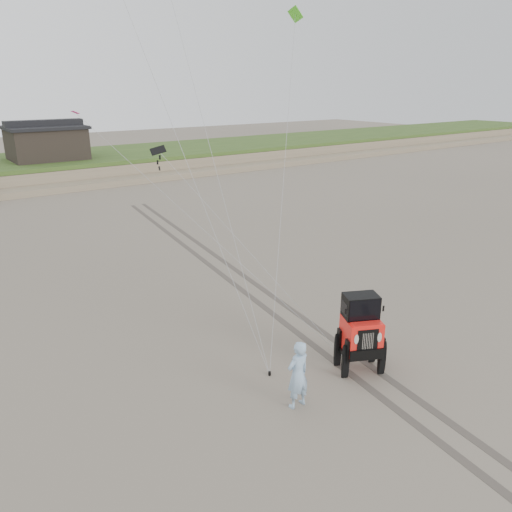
{
  "coord_description": "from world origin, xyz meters",
  "views": [
    {
      "loc": [
        -9.26,
        -9.53,
        7.94
      ],
      "look_at": [
        -0.14,
        3.0,
        2.6
      ],
      "focal_mm": 35.0,
      "sensor_mm": 36.0,
      "label": 1
    }
  ],
  "objects": [
    {
      "name": "stake_aux",
      "position": [
        0.75,
        -0.46,
        0.06
      ],
      "size": [
        0.08,
        0.08,
        0.12
      ],
      "primitive_type": "cylinder",
      "color": "black",
      "rests_on": "ground"
    },
    {
      "name": "kite_flock",
      "position": [
        1.23,
        8.77,
        10.58
      ],
      "size": [
        8.5,
        5.7,
        9.48
      ],
      "color": "#55E728",
      "rests_on": "ground"
    },
    {
      "name": "dune_ridge",
      "position": [
        0.0,
        37.5,
        0.82
      ],
      "size": [
        160.0,
        14.25,
        1.73
      ],
      "color": "#7A6B54",
      "rests_on": "ground"
    },
    {
      "name": "stake_main",
      "position": [
        -1.61,
        0.32,
        0.06
      ],
      "size": [
        0.08,
        0.08,
        0.12
      ],
      "primitive_type": "cylinder",
      "color": "black",
      "rests_on": "ground"
    },
    {
      "name": "man",
      "position": [
        -1.91,
        -1.23,
        0.93
      ],
      "size": [
        0.7,
        0.47,
        1.87
      ],
      "primitive_type": "imported",
      "rotation": [
        0.0,
        0.0,
        3.17
      ],
      "color": "#87B7D0",
      "rests_on": "ground"
    },
    {
      "name": "ground",
      "position": [
        0.0,
        0.0,
        0.0
      ],
      "size": [
        160.0,
        160.0,
        0.0
      ],
      "primitive_type": "plane",
      "color": "#6B6054",
      "rests_on": "ground"
    },
    {
      "name": "tire_tracks",
      "position": [
        2.0,
        8.0,
        0.0
      ],
      "size": [
        5.22,
        29.74,
        0.01
      ],
      "color": "#4C443D",
      "rests_on": "ground"
    },
    {
      "name": "cabin",
      "position": [
        2.0,
        37.0,
        3.24
      ],
      "size": [
        6.4,
        5.4,
        3.35
      ],
      "color": "black",
      "rests_on": "dune_ridge"
    },
    {
      "name": "jeep",
      "position": [
        0.68,
        -0.98,
        0.93
      ],
      "size": [
        4.1,
        5.42,
        1.86
      ],
      "primitive_type": null,
      "rotation": [
        0.0,
        0.0,
        -0.45
      ],
      "color": "#FF2119",
      "rests_on": "ground"
    }
  ]
}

